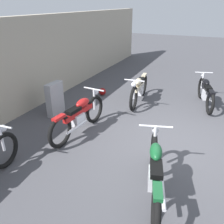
{
  "coord_description": "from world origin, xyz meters",
  "views": [
    {
      "loc": [
        -4.96,
        -0.65,
        3.01
      ],
      "look_at": [
        -0.13,
        1.52,
        0.55
      ],
      "focal_mm": 38.14,
      "sensor_mm": 36.0,
      "label": 1
    }
  ],
  "objects_px": {
    "motorcycle_cream": "(139,89)",
    "motorcycle_green": "(155,172)",
    "motorcycle_red": "(79,116)",
    "motorcycle_black": "(206,92)",
    "helmet": "(102,92)",
    "stone_marker": "(55,99)"
  },
  "relations": [
    {
      "from": "motorcycle_cream",
      "to": "helmet",
      "type": "bearing_deg",
      "value": -99.67
    },
    {
      "from": "helmet",
      "to": "motorcycle_cream",
      "type": "bearing_deg",
      "value": -94.72
    },
    {
      "from": "motorcycle_red",
      "to": "motorcycle_cream",
      "type": "relative_size",
      "value": 1.01
    },
    {
      "from": "stone_marker",
      "to": "motorcycle_cream",
      "type": "distance_m",
      "value": 2.67
    },
    {
      "from": "helmet",
      "to": "stone_marker",
      "type": "bearing_deg",
      "value": 165.18
    },
    {
      "from": "helmet",
      "to": "motorcycle_black",
      "type": "relative_size",
      "value": 0.13
    },
    {
      "from": "helmet",
      "to": "motorcycle_cream",
      "type": "height_order",
      "value": "motorcycle_cream"
    },
    {
      "from": "stone_marker",
      "to": "motorcycle_green",
      "type": "xyz_separation_m",
      "value": [
        -1.97,
        -3.45,
        -0.01
      ]
    },
    {
      "from": "helmet",
      "to": "motorcycle_black",
      "type": "xyz_separation_m",
      "value": [
        0.52,
        -3.36,
        0.31
      ]
    },
    {
      "from": "motorcycle_green",
      "to": "motorcycle_black",
      "type": "distance_m",
      "value": 4.49
    },
    {
      "from": "stone_marker",
      "to": "motorcycle_red",
      "type": "height_order",
      "value": "motorcycle_red"
    },
    {
      "from": "motorcycle_cream",
      "to": "motorcycle_green",
      "type": "bearing_deg",
      "value": 16.94
    },
    {
      "from": "stone_marker",
      "to": "motorcycle_black",
      "type": "height_order",
      "value": "stone_marker"
    },
    {
      "from": "stone_marker",
      "to": "motorcycle_cream",
      "type": "height_order",
      "value": "motorcycle_cream"
    },
    {
      "from": "motorcycle_black",
      "to": "motorcycle_cream",
      "type": "bearing_deg",
      "value": 91.67
    },
    {
      "from": "stone_marker",
      "to": "motorcycle_red",
      "type": "relative_size",
      "value": 0.45
    },
    {
      "from": "motorcycle_red",
      "to": "motorcycle_cream",
      "type": "bearing_deg",
      "value": -10.64
    },
    {
      "from": "motorcycle_red",
      "to": "motorcycle_black",
      "type": "bearing_deg",
      "value": -35.55
    },
    {
      "from": "motorcycle_green",
      "to": "motorcycle_red",
      "type": "bearing_deg",
      "value": 43.18
    },
    {
      "from": "motorcycle_red",
      "to": "motorcycle_cream",
      "type": "height_order",
      "value": "motorcycle_red"
    },
    {
      "from": "stone_marker",
      "to": "motorcycle_green",
      "type": "height_order",
      "value": "motorcycle_green"
    },
    {
      "from": "helmet",
      "to": "motorcycle_red",
      "type": "bearing_deg",
      "value": -165.63
    }
  ]
}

